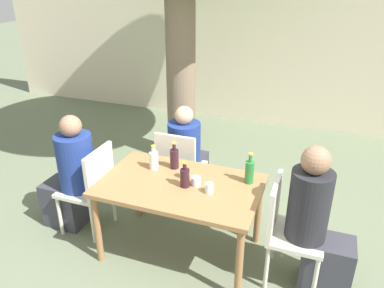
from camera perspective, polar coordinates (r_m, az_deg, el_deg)
The scene contains 16 objects.
ground_plane at distance 3.70m, azimuth -1.68°, elevation -15.81°, with size 30.00×30.00×0.00m, color #667056.
cafe_building_wall at distance 6.37m, azimuth 10.77°, elevation 15.30°, with size 10.00×0.08×2.80m.
dining_table_front at distance 3.32m, azimuth -1.82°, elevation -7.27°, with size 1.40×0.87×0.73m.
patio_chair_0 at distance 3.79m, azimuth -15.08°, elevation -6.01°, with size 0.44×0.44×0.92m.
patio_chair_1 at distance 3.21m, azimuth 14.20°, elevation -12.02°, with size 0.44×0.44×0.92m.
patio_chair_2 at distance 4.01m, azimuth -1.93°, elevation -3.27°, with size 0.44×0.44×0.92m.
person_seated_0 at distance 3.90m, azimuth -17.96°, elevation -5.00°, with size 0.57×0.35×1.22m.
person_seated_1 at distance 3.19m, azimuth 18.52°, elevation -12.04°, with size 0.56×0.32×1.26m.
person_seated_2 at distance 4.21m, azimuth -0.70°, elevation -2.01°, with size 0.35×0.58×1.14m.
wine_bottle_0 at distance 3.19m, azimuth -1.10°, elevation -5.06°, with size 0.08×0.08×0.23m.
water_bottle_1 at distance 3.48m, azimuth -5.84°, elevation -2.41°, with size 0.08×0.08×0.24m.
wine_bottle_2 at distance 3.48m, azimuth -2.71°, elevation -2.16°, with size 0.08×0.08×0.26m.
green_bottle_3 at distance 3.27m, azimuth 8.76°, elevation -4.13°, with size 0.08×0.08×0.28m.
drinking_glass_0 at distance 3.35m, azimuth -1.32°, elevation -4.45°, with size 0.06×0.06×0.09m.
drinking_glass_1 at distance 3.13m, azimuth 2.67°, elevation -6.72°, with size 0.07×0.07×0.09m.
drinking_glass_2 at distance 3.23m, azimuth 0.64°, elevation -5.68°, with size 0.08×0.08×0.08m.
Camera 1 is at (1.07, -2.60, 2.41)m, focal length 35.00 mm.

